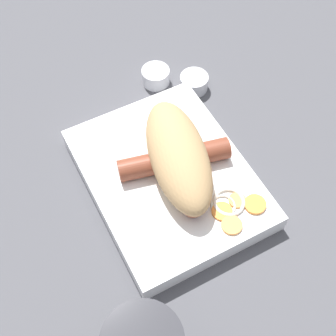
{
  "coord_description": "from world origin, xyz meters",
  "views": [
    {
      "loc": [
        0.28,
        -0.15,
        0.53
      ],
      "look_at": [
        0.0,
        0.0,
        0.04
      ],
      "focal_mm": 50.0,
      "sensor_mm": 36.0,
      "label": 1
    }
  ],
  "objects_px": {
    "sausage": "(174,159)",
    "condiment_cup_far": "(156,77)",
    "bread_roll": "(177,153)",
    "condiment_cup_near": "(194,83)",
    "food_tray": "(168,178)"
  },
  "relations": [
    {
      "from": "condiment_cup_far",
      "to": "condiment_cup_near",
      "type": "bearing_deg",
      "value": 49.29
    },
    {
      "from": "food_tray",
      "to": "condiment_cup_near",
      "type": "relative_size",
      "value": 5.91
    },
    {
      "from": "food_tray",
      "to": "condiment_cup_near",
      "type": "bearing_deg",
      "value": 139.29
    },
    {
      "from": "food_tray",
      "to": "condiment_cup_near",
      "type": "distance_m",
      "value": 0.18
    },
    {
      "from": "food_tray",
      "to": "condiment_cup_near",
      "type": "xyz_separation_m",
      "value": [
        -0.13,
        0.11,
        -0.0
      ]
    },
    {
      "from": "bread_roll",
      "to": "condiment_cup_far",
      "type": "bearing_deg",
      "value": 161.79
    },
    {
      "from": "sausage",
      "to": "condiment_cup_near",
      "type": "height_order",
      "value": "sausage"
    },
    {
      "from": "condiment_cup_near",
      "to": "sausage",
      "type": "bearing_deg",
      "value": -38.86
    },
    {
      "from": "condiment_cup_near",
      "to": "condiment_cup_far",
      "type": "relative_size",
      "value": 1.0
    },
    {
      "from": "sausage",
      "to": "condiment_cup_far",
      "type": "distance_m",
      "value": 0.18
    },
    {
      "from": "sausage",
      "to": "bread_roll",
      "type": "bearing_deg",
      "value": 45.85
    },
    {
      "from": "bread_roll",
      "to": "sausage",
      "type": "height_order",
      "value": "bread_roll"
    },
    {
      "from": "bread_roll",
      "to": "food_tray",
      "type": "bearing_deg",
      "value": -76.36
    },
    {
      "from": "bread_roll",
      "to": "condiment_cup_near",
      "type": "relative_size",
      "value": 4.33
    },
    {
      "from": "bread_roll",
      "to": "condiment_cup_near",
      "type": "distance_m",
      "value": 0.17
    }
  ]
}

